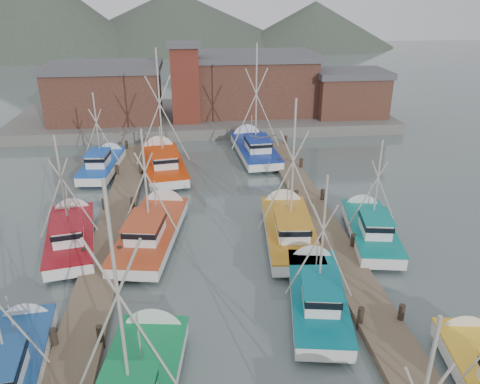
{
  "coord_description": "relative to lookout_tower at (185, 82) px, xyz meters",
  "views": [
    {
      "loc": [
        -1.57,
        -19.16,
        14.86
      ],
      "look_at": [
        1.46,
        8.98,
        2.6
      ],
      "focal_mm": 35.0,
      "sensor_mm": 36.0,
      "label": 1
    }
  ],
  "objects": [
    {
      "name": "dock_right",
      "position": [
        9.0,
        -28.96,
        -5.34
      ],
      "size": [
        2.3,
        46.0,
        1.5
      ],
      "color": "brown",
      "rests_on": "ground"
    },
    {
      "name": "dock_left",
      "position": [
        -5.0,
        -28.96,
        -5.34
      ],
      "size": [
        2.3,
        46.0,
        1.5
      ],
      "color": "brown",
      "rests_on": "ground"
    },
    {
      "name": "shed_center",
      "position": [
        8.0,
        4.0,
        -0.86
      ],
      "size": [
        14.84,
        9.54,
        6.9
      ],
      "color": "brown",
      "rests_on": "quay"
    },
    {
      "name": "boat_9",
      "position": [
        6.42,
        -25.78,
        -4.87
      ],
      "size": [
        4.06,
        9.87,
        10.14
      ],
      "rotation": [
        0.0,
        0.0,
        -0.08
      ],
      "color": "black",
      "rests_on": "ground"
    },
    {
      "name": "boat_8",
      "position": [
        -2.28,
        -25.05,
        -4.87
      ],
      "size": [
        4.74,
        10.37,
        8.54
      ],
      "rotation": [
        0.0,
        0.0,
        -0.17
      ],
      "color": "black",
      "rests_on": "ground"
    },
    {
      "name": "distant_hills",
      "position": [
        -10.76,
        89.59,
        -5.55
      ],
      "size": [
        175.0,
        140.0,
        42.0
      ],
      "color": "#485546",
      "rests_on": "ground"
    },
    {
      "name": "shed_right",
      "position": [
        19.0,
        1.0,
        -1.71
      ],
      "size": [
        8.48,
        6.36,
        5.2
      ],
      "color": "brown",
      "rests_on": "quay"
    },
    {
      "name": "boat_13",
      "position": [
        6.42,
        -9.06,
        -4.86
      ],
      "size": [
        4.62,
        10.55,
        11.58
      ],
      "rotation": [
        0.0,
        0.0,
        0.07
      ],
      "color": "black",
      "rests_on": "ground"
    },
    {
      "name": "lookout_tower",
      "position": [
        0.0,
        0.0,
        0.0
      ],
      "size": [
        3.6,
        3.6,
        8.5
      ],
      "color": "maroon",
      "rests_on": "quay"
    },
    {
      "name": "boat_10",
      "position": [
        -7.41,
        -25.1,
        -4.87
      ],
      "size": [
        4.22,
        9.17,
        8.08
      ],
      "rotation": [
        0.0,
        0.0,
        0.18
      ],
      "color": "black",
      "rests_on": "ground"
    },
    {
      "name": "gull_near",
      "position": [
        -2.06,
        -35.85,
        4.69
      ],
      "size": [
        1.52,
        0.66,
        0.24
      ],
      "rotation": [
        0.0,
        0.0,
        0.49
      ],
      "color": "gray",
      "rests_on": "ground"
    },
    {
      "name": "boat_14",
      "position": [
        -7.43,
        -12.08,
        -4.87
      ],
      "size": [
        3.28,
        8.53,
        7.82
      ],
      "rotation": [
        0.0,
        0.0,
        -0.09
      ],
      "color": "black",
      "rests_on": "ground"
    },
    {
      "name": "ground",
      "position": [
        2.0,
        -33.0,
        -5.55
      ],
      "size": [
        260.0,
        260.0,
        0.0
      ],
      "primitive_type": "plane",
      "color": "#4A5958",
      "rests_on": "ground"
    },
    {
      "name": "gull_far",
      "position": [
        4.41,
        -27.21,
        1.75
      ],
      "size": [
        1.55,
        0.65,
        0.24
      ],
      "rotation": [
        0.0,
        0.0,
        -0.23
      ],
      "color": "gray",
      "rests_on": "ground"
    },
    {
      "name": "quay",
      "position": [
        2.0,
        4.0,
        -4.95
      ],
      "size": [
        44.0,
        16.0,
        1.2
      ],
      "primitive_type": "cube",
      "color": "slate",
      "rests_on": "ground"
    },
    {
      "name": "boat_11",
      "position": [
        11.64,
        -26.32,
        -4.87
      ],
      "size": [
        3.91,
        8.7,
        7.48
      ],
      "rotation": [
        0.0,
        0.0,
        -0.17
      ],
      "color": "black",
      "rests_on": "ground"
    },
    {
      "name": "boat_5",
      "position": [
        6.43,
        -32.89,
        -4.87
      ],
      "size": [
        3.95,
        8.82,
        8.06
      ],
      "rotation": [
        0.0,
        0.0,
        -0.17
      ],
      "color": "black",
      "rests_on": "ground"
    },
    {
      "name": "boat_6",
      "position": [
        -7.26,
        -36.37,
        -4.87
      ],
      "size": [
        3.22,
        8.24,
        7.66
      ],
      "rotation": [
        0.0,
        0.0,
        0.1
      ],
      "color": "black",
      "rests_on": "ground"
    },
    {
      "name": "boat_12",
      "position": [
        -2.23,
        -12.26,
        -4.86
      ],
      "size": [
        4.69,
        10.73,
        11.64
      ],
      "rotation": [
        0.0,
        0.0,
        0.15
      ],
      "color": "black",
      "rests_on": "ground"
    },
    {
      "name": "shed_left",
      "position": [
        -9.0,
        2.0,
        -1.21
      ],
      "size": [
        12.72,
        8.48,
        6.2
      ],
      "color": "brown",
      "rests_on": "quay"
    }
  ]
}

